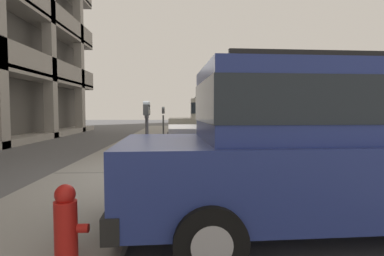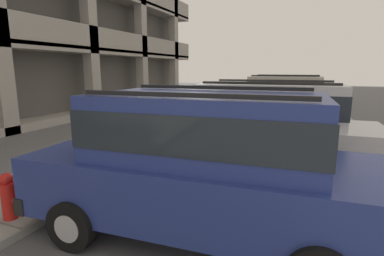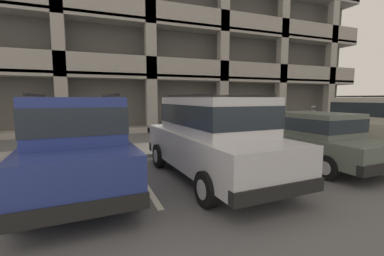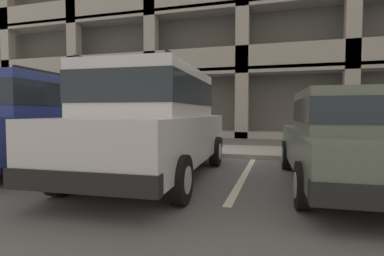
# 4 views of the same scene
# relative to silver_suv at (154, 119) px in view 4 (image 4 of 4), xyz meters

# --- Properties ---
(ground_plane) EXTENTS (80.00, 80.00, 0.10)m
(ground_plane) POSITION_rel_silver_suv_xyz_m (-0.03, 2.47, -1.14)
(ground_plane) COLOR #565659
(sidewalk) EXTENTS (40.00, 2.20, 0.12)m
(sidewalk) POSITION_rel_silver_suv_xyz_m (-0.03, 3.77, -1.03)
(sidewalk) COLOR gray
(sidewalk) RESTS_ON ground_plane
(parking_stall_lines) EXTENTS (12.93, 4.80, 0.01)m
(parking_stall_lines) POSITION_rel_silver_suv_xyz_m (1.57, 1.07, -1.08)
(parking_stall_lines) COLOR silver
(parking_stall_lines) RESTS_ON ground_plane
(silver_suv) EXTENTS (2.18, 4.86, 2.03)m
(silver_suv) POSITION_rel_silver_suv_xyz_m (0.00, 0.00, 0.00)
(silver_suv) COLOR silver
(silver_suv) RESTS_ON ground_plane
(red_sedan) EXTENTS (2.18, 4.87, 2.03)m
(red_sedan) POSITION_rel_silver_suv_xyz_m (-3.01, 0.41, 0.00)
(red_sedan) COLOR navy
(red_sedan) RESTS_ON ground_plane
(dark_hatchback) EXTENTS (1.99, 4.56, 1.54)m
(dark_hatchback) POSITION_rel_silver_suv_xyz_m (3.25, 0.14, -0.27)
(dark_hatchback) COLOR #5B665B
(dark_hatchback) RESTS_ON ground_plane
(parking_meter_near) EXTENTS (0.35, 0.12, 1.55)m
(parking_meter_near) POSITION_rel_silver_suv_xyz_m (-0.19, 2.82, 0.18)
(parking_meter_near) COLOR #47474C
(parking_meter_near) RESTS_ON sidewalk
(fire_hydrant) EXTENTS (0.30, 0.30, 0.70)m
(fire_hydrant) POSITION_rel_silver_suv_xyz_m (-3.87, 3.12, -0.62)
(fire_hydrant) COLOR red
(fire_hydrant) RESTS_ON sidewalk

